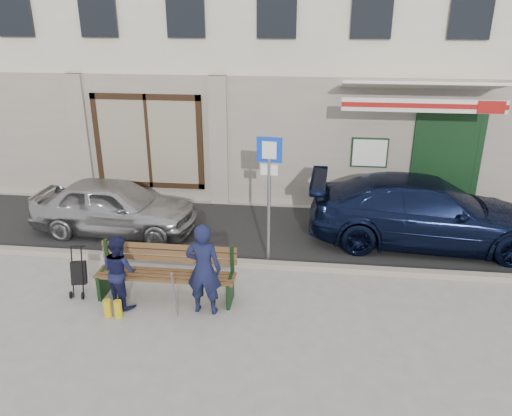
% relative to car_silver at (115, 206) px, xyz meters
% --- Properties ---
extents(ground, '(80.00, 80.00, 0.00)m').
position_rel_car_silver_xyz_m(ground, '(3.37, -2.77, -0.62)').
color(ground, '#9E9991').
rests_on(ground, ground).
extents(asphalt_lane, '(60.00, 3.20, 0.01)m').
position_rel_car_silver_xyz_m(asphalt_lane, '(3.37, 0.33, -0.61)').
color(asphalt_lane, '#282828').
rests_on(asphalt_lane, ground).
extents(curb, '(60.00, 0.18, 0.12)m').
position_rel_car_silver_xyz_m(curb, '(3.37, -1.27, -0.56)').
color(curb, '#9E9384').
rests_on(curb, ground).
extents(car_silver, '(3.68, 1.63, 1.23)m').
position_rel_car_silver_xyz_m(car_silver, '(0.00, 0.00, 0.00)').
color(car_silver, '#ABABAF').
rests_on(car_silver, ground).
extents(car_navy, '(4.98, 2.22, 1.42)m').
position_rel_car_silver_xyz_m(car_navy, '(6.73, 0.26, 0.09)').
color(car_navy, black).
rests_on(car_navy, ground).
extents(parking_sign, '(0.47, 0.09, 2.54)m').
position_rel_car_silver_xyz_m(parking_sign, '(3.52, -1.06, 1.07)').
color(parking_sign, gray).
rests_on(parking_sign, ground).
extents(bench, '(2.40, 1.17, 0.98)m').
position_rel_car_silver_xyz_m(bench, '(1.85, -2.55, -0.16)').
color(bench, brown).
rests_on(bench, ground).
extents(man, '(0.60, 0.41, 1.58)m').
position_rel_car_silver_xyz_m(man, '(2.65, -2.89, 0.18)').
color(man, '#141837').
rests_on(man, ground).
extents(woman, '(0.78, 0.74, 1.26)m').
position_rel_car_silver_xyz_m(woman, '(1.20, -2.82, 0.02)').
color(woman, '#141739').
rests_on(woman, ground).
extents(stroller, '(0.30, 0.39, 0.88)m').
position_rel_car_silver_xyz_m(stroller, '(0.35, -2.60, -0.23)').
color(stroller, black).
rests_on(stroller, ground).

